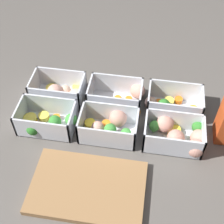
{
  "coord_description": "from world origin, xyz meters",
  "views": [
    {
      "loc": [
        -0.09,
        0.59,
        0.71
      ],
      "look_at": [
        0.0,
        0.0,
        0.03
      ],
      "focal_mm": 50.0,
      "sensor_mm": 36.0,
      "label": 1
    }
  ],
  "objects": [
    {
      "name": "container_far_center",
      "position": [
        -0.0,
        0.05,
        0.03
      ],
      "size": [
        0.16,
        0.11,
        0.07
      ],
      "color": "silver",
      "rests_on": "ground_plane"
    },
    {
      "name": "container_near_center",
      "position": [
        -0.02,
        -0.07,
        0.03
      ],
      "size": [
        0.19,
        0.13,
        0.07
      ],
      "color": "silver",
      "rests_on": "ground_plane"
    },
    {
      "name": "container_far_left",
      "position": [
        -0.19,
        0.06,
        0.03
      ],
      "size": [
        0.18,
        0.14,
        0.07
      ],
      "color": "silver",
      "rests_on": "ground_plane"
    },
    {
      "name": "container_far_right",
      "position": [
        0.18,
        0.06,
        0.03
      ],
      "size": [
        0.17,
        0.11,
        0.07
      ],
      "color": "silver",
      "rests_on": "ground_plane"
    },
    {
      "name": "ground_plane",
      "position": [
        0.0,
        0.0,
        0.0
      ],
      "size": [
        4.0,
        4.0,
        0.0
      ],
      "primitive_type": "plane",
      "color": "#56514C"
    },
    {
      "name": "container_near_left",
      "position": [
        -0.17,
        -0.06,
        0.02
      ],
      "size": [
        0.17,
        0.1,
        0.07
      ],
      "color": "silver",
      "rests_on": "ground_plane"
    },
    {
      "name": "container_near_right",
      "position": [
        0.17,
        -0.05,
        0.03
      ],
      "size": [
        0.17,
        0.12,
        0.07
      ],
      "color": "silver",
      "rests_on": "ground_plane"
    },
    {
      "name": "cutting_board",
      "position": [
        0.02,
        0.24,
        0.01
      ],
      "size": [
        0.28,
        0.18,
        0.02
      ],
      "color": "olive",
      "rests_on": "ground_plane"
    }
  ]
}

